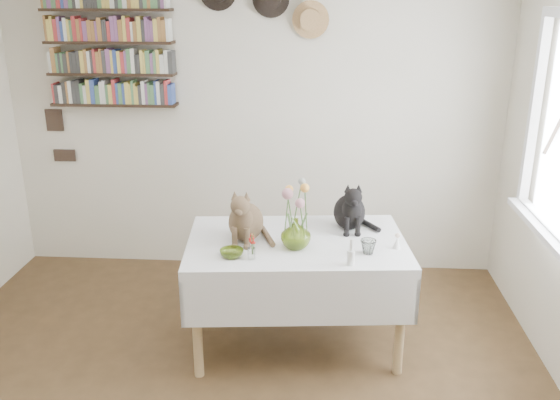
# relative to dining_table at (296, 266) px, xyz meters

# --- Properties ---
(room) EXTENTS (4.08, 4.58, 2.58)m
(room) POSITION_rel_dining_table_xyz_m (-0.41, -1.03, 0.69)
(room) COLOR brown
(room) RESTS_ON ground
(dining_table) EXTENTS (1.46, 1.02, 0.74)m
(dining_table) POSITION_rel_dining_table_xyz_m (0.00, 0.00, 0.00)
(dining_table) COLOR white
(dining_table) RESTS_ON room
(tabby_cat) EXTENTS (0.28, 0.34, 0.37)m
(tabby_cat) POSITION_rel_dining_table_xyz_m (-0.32, 0.00, 0.37)
(tabby_cat) COLOR brown
(tabby_cat) RESTS_ON dining_table
(black_cat) EXTENTS (0.26, 0.32, 0.35)m
(black_cat) POSITION_rel_dining_table_xyz_m (0.34, 0.24, 0.36)
(black_cat) COLOR black
(black_cat) RESTS_ON dining_table
(flower_vase) EXTENTS (0.21, 0.21, 0.19)m
(flower_vase) POSITION_rel_dining_table_xyz_m (-0.00, -0.12, 0.28)
(flower_vase) COLOR #A6C246
(flower_vase) RESTS_ON dining_table
(green_bowl) EXTENTS (0.18, 0.18, 0.04)m
(green_bowl) POSITION_rel_dining_table_xyz_m (-0.38, -0.27, 0.21)
(green_bowl) COLOR #A6C246
(green_bowl) RESTS_ON dining_table
(drinking_glass) EXTENTS (0.12, 0.12, 0.09)m
(drinking_glass) POSITION_rel_dining_table_xyz_m (0.44, -0.17, 0.23)
(drinking_glass) COLOR white
(drinking_glass) RESTS_ON dining_table
(candlestick) EXTENTS (0.04, 0.04, 0.16)m
(candlestick) POSITION_rel_dining_table_xyz_m (0.33, -0.34, 0.24)
(candlestick) COLOR white
(candlestick) RESTS_ON dining_table
(berry_jar) EXTENTS (0.05, 0.05, 0.18)m
(berry_jar) POSITION_rel_dining_table_xyz_m (-0.26, -0.30, 0.26)
(berry_jar) COLOR white
(berry_jar) RESTS_ON dining_table
(porcelain_figurine) EXTENTS (0.05, 0.05, 0.10)m
(porcelain_figurine) POSITION_rel_dining_table_xyz_m (0.62, -0.08, 0.23)
(porcelain_figurine) COLOR white
(porcelain_figurine) RESTS_ON dining_table
(flower_bouquet) EXTENTS (0.17, 0.12, 0.39)m
(flower_bouquet) POSITION_rel_dining_table_xyz_m (-0.00, -0.10, 0.53)
(flower_bouquet) COLOR #4C7233
(flower_bouquet) RESTS_ON flower_vase
(bookshelf_unit) EXTENTS (1.00, 0.16, 0.91)m
(bookshelf_unit) POSITION_rel_dining_table_xyz_m (-1.51, 1.13, 1.28)
(bookshelf_unit) COLOR black
(bookshelf_unit) RESTS_ON room
(wall_hats) EXTENTS (0.98, 0.09, 0.48)m
(wall_hats) POSITION_rel_dining_table_xyz_m (-0.29, 1.16, 1.61)
(wall_hats) COLOR black
(wall_hats) RESTS_ON room
(wall_art_plaques) EXTENTS (0.21, 0.02, 0.44)m
(wall_art_plaques) POSITION_rel_dining_table_xyz_m (-2.04, 1.20, 0.56)
(wall_art_plaques) COLOR #38281E
(wall_art_plaques) RESTS_ON room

